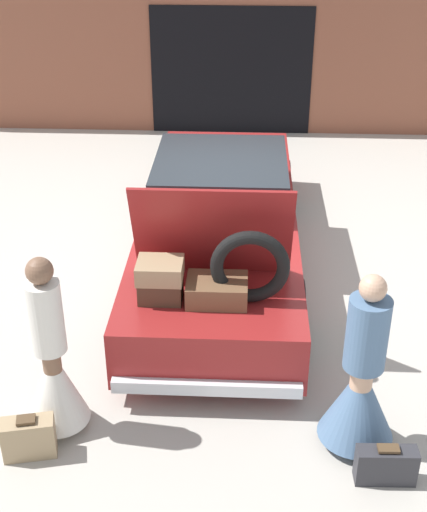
# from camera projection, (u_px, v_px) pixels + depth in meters

# --- Properties ---
(ground_plane) EXTENTS (40.00, 40.00, 0.00)m
(ground_plane) POSITION_uv_depth(u_px,v_px,m) (219.00, 264.00, 8.70)
(ground_plane) COLOR #ADA89E
(garage_wall_back) EXTENTS (12.00, 0.14, 2.80)m
(garage_wall_back) POSITION_uv_depth(u_px,v_px,m) (232.00, 54.00, 12.32)
(garage_wall_back) COLOR brown
(garage_wall_back) RESTS_ON ground_plane
(car) EXTENTS (1.81, 5.35, 1.80)m
(car) POSITION_uv_depth(u_px,v_px,m) (220.00, 222.00, 8.41)
(car) COLOR maroon
(car) RESTS_ON ground_plane
(person_left) EXTENTS (0.54, 0.54, 1.67)m
(person_left) POSITION_uv_depth(u_px,v_px,m) (53.00, 370.00, 5.94)
(person_left) COLOR brown
(person_left) RESTS_ON ground_plane
(person_right) EXTENTS (0.63, 0.63, 1.63)m
(person_right) POSITION_uv_depth(u_px,v_px,m) (360.00, 387.00, 5.79)
(person_right) COLOR tan
(person_right) RESTS_ON ground_plane
(suitcase_beside_left_person) EXTENTS (0.46, 0.28, 0.39)m
(suitcase_beside_left_person) POSITION_uv_depth(u_px,v_px,m) (29.00, 438.00, 5.84)
(suitcase_beside_left_person) COLOR #9E8460
(suitcase_beside_left_person) RESTS_ON ground_plane
(suitcase_beside_right_person) EXTENTS (0.48, 0.17, 0.35)m
(suitcase_beside_right_person) POSITION_uv_depth(u_px,v_px,m) (386.00, 465.00, 5.60)
(suitcase_beside_right_person) COLOR #2D2D33
(suitcase_beside_right_person) RESTS_ON ground_plane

